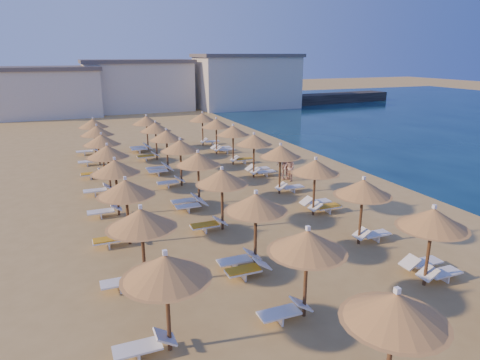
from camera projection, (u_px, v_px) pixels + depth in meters
name	position (u px, v px, depth m)	size (l,w,h in m)	color
ground	(283.00, 225.00, 20.96)	(220.00, 220.00, 0.00)	tan
jetty	(312.00, 99.00, 71.96)	(30.00, 4.00, 1.50)	black
hotel_blocks	(154.00, 85.00, 61.89)	(44.77, 11.59, 8.10)	beige
parasol_row_east	(297.00, 159.00, 23.31)	(2.50, 36.86, 3.10)	brown
parasol_row_west	(209.00, 168.00, 21.48)	(2.50, 36.86, 3.10)	brown
parasol_row_inland	(111.00, 159.00, 23.29)	(2.50, 29.22, 3.10)	brown
loungers	(222.00, 204.00, 22.98)	(12.51, 34.98, 0.66)	white
beachgoer_c	(285.00, 165.00, 28.50)	(1.11, 0.46, 1.90)	tan
beachgoer_b	(289.00, 168.00, 28.05)	(0.85, 0.66, 1.75)	tan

